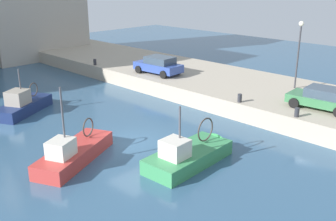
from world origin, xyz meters
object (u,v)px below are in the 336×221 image
mooring_bollard_mid (240,98)px  mooring_bollard_south (297,112)px  parked_car_green (323,98)px  mooring_bollard_north (95,62)px  fishing_boat_red (78,157)px  quay_streetlamp (299,44)px  fishing_boat_green (193,159)px  parked_car_blue (159,65)px  fishing_boat_navy (27,109)px

mooring_bollard_mid → mooring_bollard_south: bearing=-90.0°
parked_car_green → mooring_bollard_north: bearing=96.8°
mooring_bollard_north → mooring_bollard_mid: bearing=-90.0°
parked_car_green → mooring_bollard_south: bearing=170.2°
fishing_boat_red → quay_streetlamp: quay_streetlamp is taller
parked_car_green → mooring_bollard_south: parked_car_green is taller
mooring_bollard_south → mooring_bollard_north: bearing=90.0°
fishing_boat_green → parked_car_blue: size_ratio=1.38×
fishing_boat_navy → parked_car_blue: 11.15m
fishing_boat_red → mooring_bollard_mid: 11.13m
mooring_bollard_mid → quay_streetlamp: 6.45m
fishing_boat_green → fishing_boat_navy: bearing=99.5°
fishing_boat_navy → mooring_bollard_mid: fishing_boat_navy is taller
mooring_bollard_mid → mooring_bollard_north: size_ratio=1.00×
fishing_boat_red → fishing_boat_green: 5.96m
fishing_boat_red → mooring_bollard_north: fishing_boat_red is taller
fishing_boat_red → parked_car_blue: 14.33m
parked_car_blue → quay_streetlamp: size_ratio=0.88×
quay_streetlamp → parked_car_green: bearing=-132.5°
fishing_boat_navy → parked_car_blue: size_ratio=1.30×
fishing_boat_red → mooring_bollard_south: size_ratio=11.04×
mooring_bollard_south → quay_streetlamp: bearing=28.6°
fishing_boat_red → mooring_bollard_mid: size_ratio=11.04×
fishing_boat_navy → quay_streetlamp: size_ratio=1.14×
fishing_boat_red → fishing_boat_navy: fishing_boat_red is taller
fishing_boat_navy → mooring_bollard_mid: bearing=-51.8°
mooring_bollard_south → quay_streetlamp: quay_streetlamp is taller
fishing_boat_red → parked_car_blue: size_ratio=1.44×
parked_car_green → mooring_bollard_mid: parked_car_green is taller
fishing_boat_green → parked_car_green: (9.25, -2.49, 1.78)m
fishing_boat_green → fishing_boat_red: bearing=131.5°
fishing_boat_navy → mooring_bollard_mid: size_ratio=10.00×
fishing_boat_green → quay_streetlamp: size_ratio=1.21×
parked_car_green → mooring_bollard_mid: size_ratio=7.51×
fishing_boat_navy → parked_car_green: fishing_boat_navy is taller
mooring_bollard_south → mooring_bollard_north: (0.00, 20.00, 0.00)m
fishing_boat_red → mooring_bollard_mid: bearing=-13.2°
mooring_bollard_mid → quay_streetlamp: quay_streetlamp is taller
mooring_bollard_south → fishing_boat_green: bearing=163.1°
fishing_boat_green → mooring_bollard_north: (6.81, 17.94, 1.37)m
fishing_boat_navy → mooring_bollard_north: fishing_boat_navy is taller
mooring_bollard_mid → fishing_boat_navy: bearing=128.2°
fishing_boat_green → fishing_boat_navy: size_ratio=1.06×
fishing_boat_green → mooring_bollard_north: size_ratio=10.59×
mooring_bollard_mid → mooring_bollard_north: bearing=90.0°
fishing_boat_red → parked_car_blue: (12.47, 6.82, 1.84)m
mooring_bollard_mid → quay_streetlamp: bearing=-9.3°
fishing_boat_green → fishing_boat_navy: 13.65m
mooring_bollard_south → parked_car_green: bearing=-9.8°
fishing_boat_red → quay_streetlamp: (16.40, -3.45, 4.34)m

